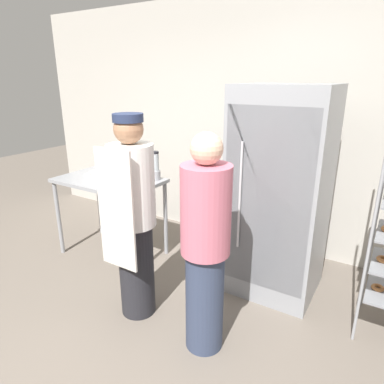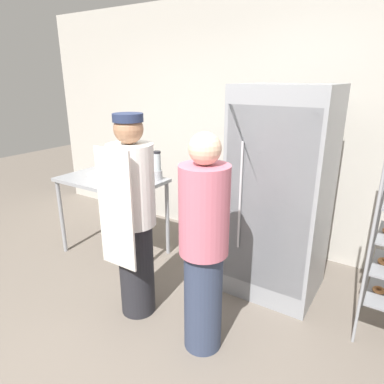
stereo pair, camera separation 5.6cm
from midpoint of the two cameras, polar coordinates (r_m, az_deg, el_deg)
name	(u,v)px [view 1 (the left image)]	position (r m, az deg, el deg)	size (l,w,h in m)	color
ground_plane	(116,362)	(2.75, -13.12, -25.94)	(14.00, 14.00, 0.00)	#6B6056
back_wall	(254,126)	(3.99, 9.85, 10.79)	(6.40, 0.12, 2.76)	#B7B2A8
refrigerator	(279,194)	(3.10, 13.80, -0.31)	(0.78, 0.74, 1.86)	gray
prep_counter	(110,188)	(3.78, -14.00, 0.64)	(1.10, 0.69, 0.88)	gray
donut_box	(99,174)	(3.79, -15.60, 2.96)	(0.24, 0.20, 0.24)	silver
blender_pitcher	(155,167)	(3.60, -6.64, 4.12)	(0.11, 0.11, 0.30)	#99999E
person_baker	(133,217)	(2.72, -10.36, -4.19)	(0.35, 0.37, 1.66)	#232328
person_customer	(205,247)	(2.35, 1.54, -9.10)	(0.34, 0.34, 1.59)	#333D56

